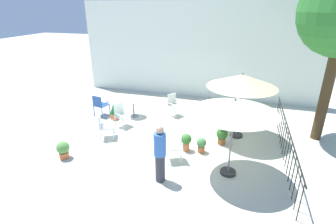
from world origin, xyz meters
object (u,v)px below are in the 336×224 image
(cafe_table_0, at_px, (133,105))
(patio_chair_0, at_px, (173,103))
(patio_chair_4, at_px, (100,104))
(potted_plant_0, at_px, (63,149))
(potted_plant_1, at_px, (201,144))
(patio_chair_3, at_px, (175,145))
(potted_plant_2, at_px, (222,135))
(potted_plant_4, at_px, (186,141))
(patio_umbrella_1, at_px, (235,107))
(patio_umbrella_0, at_px, (242,81))
(patio_chair_2, at_px, (121,113))
(standing_person, at_px, (160,153))
(potted_plant_3, at_px, (114,112))
(patio_chair_1, at_px, (104,125))

(cafe_table_0, bearing_deg, patio_chair_0, 18.98)
(patio_chair_4, distance_m, potted_plant_0, 3.31)
(cafe_table_0, relative_size, potted_plant_1, 1.44)
(patio_chair_0, relative_size, patio_chair_3, 1.07)
(patio_chair_3, distance_m, patio_chair_4, 4.58)
(potted_plant_2, distance_m, potted_plant_4, 1.31)
(patio_umbrella_1, relative_size, potted_plant_2, 3.91)
(potted_plant_0, bearing_deg, cafe_table_0, 78.12)
(patio_umbrella_0, bearing_deg, patio_chair_0, 155.61)
(patio_umbrella_1, distance_m, potted_plant_2, 2.38)
(patio_chair_2, xyz_separation_m, potted_plant_4, (2.81, -1.12, -0.17))
(cafe_table_0, bearing_deg, potted_plant_0, -101.88)
(patio_chair_3, height_order, patio_chair_4, patio_chair_4)
(patio_chair_2, xyz_separation_m, potted_plant_2, (3.87, -0.35, -0.21))
(potted_plant_2, relative_size, standing_person, 0.35)
(potted_plant_3, height_order, standing_person, standing_person)
(cafe_table_0, bearing_deg, patio_chair_3, -47.56)
(patio_chair_2, height_order, patio_chair_3, patio_chair_2)
(patio_chair_1, height_order, potted_plant_2, patio_chair_1)
(patio_umbrella_1, height_order, potted_plant_4, patio_umbrella_1)
(patio_chair_1, height_order, patio_chair_2, patio_chair_2)
(patio_chair_0, xyz_separation_m, patio_chair_4, (-2.93, -0.94, -0.01))
(cafe_table_0, relative_size, potted_plant_3, 1.07)
(potted_plant_4, xyz_separation_m, standing_person, (-0.32, -1.72, 0.48))
(patio_chair_1, relative_size, standing_person, 0.54)
(potted_plant_2, bearing_deg, standing_person, -119.10)
(patio_umbrella_0, distance_m, potted_plant_1, 2.50)
(patio_chair_0, relative_size, standing_person, 0.57)
(potted_plant_4, bearing_deg, patio_chair_3, -106.70)
(patio_chair_1, relative_size, potted_plant_0, 1.57)
(patio_chair_3, distance_m, potted_plant_2, 1.89)
(cafe_table_0, xyz_separation_m, patio_chair_4, (-1.35, -0.39, 0.04))
(patio_chair_2, xyz_separation_m, patio_chair_4, (-1.28, 0.64, 0.01))
(patio_chair_1, height_order, potted_plant_4, patio_chair_1)
(standing_person, bearing_deg, patio_umbrella_0, 60.07)
(patio_chair_0, bearing_deg, cafe_table_0, -161.02)
(potted_plant_2, xyz_separation_m, potted_plant_4, (-1.06, -0.77, 0.03))
(patio_chair_0, distance_m, standing_person, 4.50)
(patio_chair_1, xyz_separation_m, potted_plant_0, (-0.56, -1.55, -0.20))
(patio_umbrella_1, height_order, cafe_table_0, patio_umbrella_1)
(potted_plant_3, bearing_deg, patio_chair_4, 167.46)
(potted_plant_1, height_order, standing_person, standing_person)
(patio_chair_1, relative_size, patio_chair_2, 0.94)
(patio_umbrella_0, bearing_deg, patio_chair_1, -162.31)
(patio_chair_0, height_order, potted_plant_0, patio_chair_0)
(patio_umbrella_0, bearing_deg, patio_chair_2, -175.19)
(patio_chair_2, relative_size, standing_person, 0.57)
(patio_chair_2, bearing_deg, potted_plant_4, -21.75)
(patio_chair_4, height_order, potted_plant_1, patio_chair_4)
(cafe_table_0, bearing_deg, patio_chair_4, -163.77)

